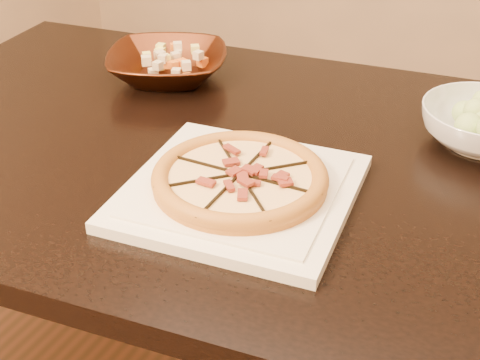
{
  "coord_description": "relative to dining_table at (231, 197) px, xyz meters",
  "views": [
    {
      "loc": [
        0.35,
        -0.93,
        1.29
      ],
      "look_at": [
        -0.02,
        -0.19,
        0.78
      ],
      "focal_mm": 50.0,
      "sensor_mm": 36.0,
      "label": 1
    }
  ],
  "objects": [
    {
      "name": "mixed_dish",
      "position": [
        -0.25,
        0.19,
        0.18
      ],
      "size": [
        0.11,
        0.12,
        0.03
      ],
      "color": "beige",
      "rests_on": "bronze_bowl"
    },
    {
      "name": "pizza",
      "position": [
        0.09,
        -0.14,
        0.14
      ],
      "size": [
        0.26,
        0.26,
        0.03
      ],
      "color": "orange",
      "rests_on": "plate"
    },
    {
      "name": "plate",
      "position": [
        0.09,
        -0.14,
        0.12
      ],
      "size": [
        0.35,
        0.35,
        0.02
      ],
      "color": "white",
      "rests_on": "dining_table"
    },
    {
      "name": "bronze_bowl",
      "position": [
        -0.24,
        0.19,
        0.14
      ],
      "size": [
        0.32,
        0.32,
        0.06
      ],
      "primitive_type": "imported",
      "rotation": [
        0.0,
        0.0,
        0.43
      ],
      "color": "#431D0D",
      "rests_on": "dining_table"
    },
    {
      "name": "dining_table",
      "position": [
        0.0,
        0.0,
        0.0
      ],
      "size": [
        1.43,
        1.0,
        0.75
      ],
      "color": "black",
      "rests_on": "floor"
    }
  ]
}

